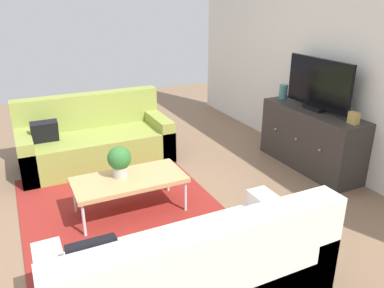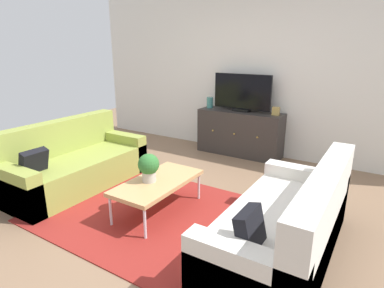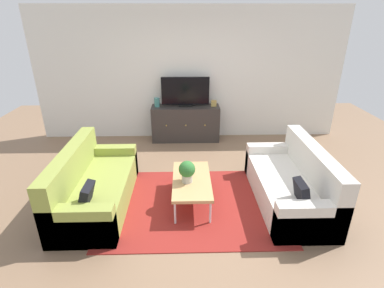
{
  "view_description": "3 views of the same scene",
  "coord_description": "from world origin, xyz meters",
  "px_view_note": "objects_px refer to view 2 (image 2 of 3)",
  "views": [
    {
      "loc": [
        3.24,
        -0.98,
        2.04
      ],
      "look_at": [
        0.0,
        0.6,
        0.62
      ],
      "focal_mm": 35.78,
      "sensor_mm": 36.0,
      "label": 1
    },
    {
      "loc": [
        2.01,
        -2.61,
        1.79
      ],
      "look_at": [
        0.0,
        0.6,
        0.62
      ],
      "focal_mm": 30.01,
      "sensor_mm": 36.0,
      "label": 2
    },
    {
      "loc": [
        -0.12,
        -3.7,
        2.52
      ],
      "look_at": [
        0.0,
        0.6,
        0.62
      ],
      "focal_mm": 27.65,
      "sensor_mm": 36.0,
      "label": 3
    }
  ],
  "objects_px": {
    "coffee_table": "(158,183)",
    "tv_console": "(240,133)",
    "glass_vase": "(210,103)",
    "couch_right_side": "(290,229)",
    "potted_plant": "(149,166)",
    "mantel_clock": "(276,111)",
    "couch_left_side": "(72,165)",
    "flat_screen_tv": "(242,93)"
  },
  "relations": [
    {
      "from": "coffee_table",
      "to": "mantel_clock",
      "type": "distance_m",
      "value": 2.45
    },
    {
      "from": "flat_screen_tv",
      "to": "glass_vase",
      "type": "xyz_separation_m",
      "value": [
        -0.59,
        -0.02,
        -0.21
      ]
    },
    {
      "from": "potted_plant",
      "to": "flat_screen_tv",
      "type": "xyz_separation_m",
      "value": [
        -0.0,
        2.43,
        0.5
      ]
    },
    {
      "from": "glass_vase",
      "to": "mantel_clock",
      "type": "height_order",
      "value": "glass_vase"
    },
    {
      "from": "couch_right_side",
      "to": "couch_left_side",
      "type": "bearing_deg",
      "value": 180.0
    },
    {
      "from": "coffee_table",
      "to": "potted_plant",
      "type": "xyz_separation_m",
      "value": [
        -0.07,
        -0.06,
        0.2
      ]
    },
    {
      "from": "mantel_clock",
      "to": "coffee_table",
      "type": "bearing_deg",
      "value": -102.53
    },
    {
      "from": "potted_plant",
      "to": "mantel_clock",
      "type": "height_order",
      "value": "mantel_clock"
    },
    {
      "from": "couch_left_side",
      "to": "flat_screen_tv",
      "type": "bearing_deg",
      "value": 60.63
    },
    {
      "from": "tv_console",
      "to": "mantel_clock",
      "type": "bearing_deg",
      "value": 0.0
    },
    {
      "from": "couch_left_side",
      "to": "mantel_clock",
      "type": "distance_m",
      "value": 3.11
    },
    {
      "from": "couch_left_side",
      "to": "potted_plant",
      "type": "height_order",
      "value": "couch_left_side"
    },
    {
      "from": "potted_plant",
      "to": "glass_vase",
      "type": "relative_size",
      "value": 1.65
    },
    {
      "from": "couch_left_side",
      "to": "tv_console",
      "type": "bearing_deg",
      "value": 60.42
    },
    {
      "from": "couch_left_side",
      "to": "potted_plant",
      "type": "distance_m",
      "value": 1.38
    },
    {
      "from": "couch_left_side",
      "to": "coffee_table",
      "type": "bearing_deg",
      "value": 1.18
    },
    {
      "from": "couch_left_side",
      "to": "glass_vase",
      "type": "relative_size",
      "value": 9.78
    },
    {
      "from": "mantel_clock",
      "to": "glass_vase",
      "type": "bearing_deg",
      "value": 180.0
    },
    {
      "from": "couch_left_side",
      "to": "glass_vase",
      "type": "bearing_deg",
      "value": 72.31
    },
    {
      "from": "potted_plant",
      "to": "flat_screen_tv",
      "type": "bearing_deg",
      "value": 90.09
    },
    {
      "from": "coffee_table",
      "to": "glass_vase",
      "type": "height_order",
      "value": "glass_vase"
    },
    {
      "from": "tv_console",
      "to": "mantel_clock",
      "type": "xyz_separation_m",
      "value": [
        0.59,
        0.0,
        0.44
      ]
    },
    {
      "from": "coffee_table",
      "to": "glass_vase",
      "type": "bearing_deg",
      "value": 105.71
    },
    {
      "from": "couch_right_side",
      "to": "coffee_table",
      "type": "relative_size",
      "value": 1.71
    },
    {
      "from": "glass_vase",
      "to": "flat_screen_tv",
      "type": "bearing_deg",
      "value": 1.94
    },
    {
      "from": "tv_console",
      "to": "couch_left_side",
      "type": "bearing_deg",
      "value": -119.58
    },
    {
      "from": "glass_vase",
      "to": "coffee_table",
      "type": "bearing_deg",
      "value": -74.29
    },
    {
      "from": "couch_left_side",
      "to": "couch_right_side",
      "type": "distance_m",
      "value": 2.88
    },
    {
      "from": "couch_right_side",
      "to": "mantel_clock",
      "type": "bearing_deg",
      "value": 111.62
    },
    {
      "from": "couch_left_side",
      "to": "glass_vase",
      "type": "distance_m",
      "value": 2.56
    },
    {
      "from": "couch_right_side",
      "to": "potted_plant",
      "type": "height_order",
      "value": "couch_right_side"
    },
    {
      "from": "couch_right_side",
      "to": "coffee_table",
      "type": "bearing_deg",
      "value": 178.85
    },
    {
      "from": "couch_right_side",
      "to": "coffee_table",
      "type": "distance_m",
      "value": 1.46
    },
    {
      "from": "tv_console",
      "to": "mantel_clock",
      "type": "height_order",
      "value": "mantel_clock"
    },
    {
      "from": "flat_screen_tv",
      "to": "mantel_clock",
      "type": "xyz_separation_m",
      "value": [
        0.59,
        -0.02,
        -0.24
      ]
    },
    {
      "from": "flat_screen_tv",
      "to": "potted_plant",
      "type": "bearing_deg",
      "value": -89.91
    },
    {
      "from": "couch_right_side",
      "to": "mantel_clock",
      "type": "xyz_separation_m",
      "value": [
        -0.94,
        2.37,
        0.53
      ]
    },
    {
      "from": "couch_right_side",
      "to": "potted_plant",
      "type": "distance_m",
      "value": 1.55
    },
    {
      "from": "tv_console",
      "to": "flat_screen_tv",
      "type": "distance_m",
      "value": 0.68
    },
    {
      "from": "tv_console",
      "to": "flat_screen_tv",
      "type": "height_order",
      "value": "flat_screen_tv"
    },
    {
      "from": "couch_left_side",
      "to": "tv_console",
      "type": "xyz_separation_m",
      "value": [
        1.35,
        2.37,
        0.1
      ]
    },
    {
      "from": "coffee_table",
      "to": "tv_console",
      "type": "bearing_deg",
      "value": 91.69
    }
  ]
}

